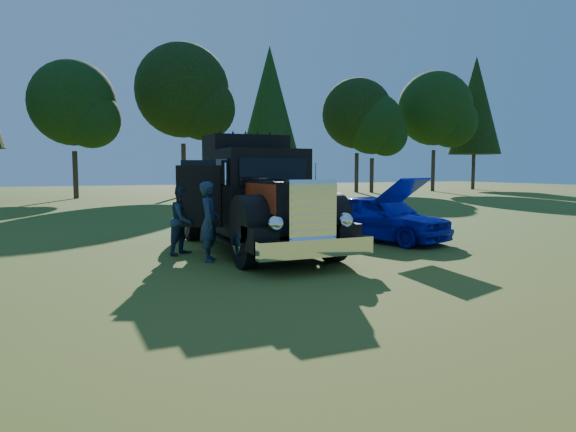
{
  "coord_description": "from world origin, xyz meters",
  "views": [
    {
      "loc": [
        -5.07,
        -10.76,
        2.1
      ],
      "look_at": [
        -0.19,
        0.21,
        1.01
      ],
      "focal_mm": 32.0,
      "sensor_mm": 36.0,
      "label": 1
    }
  ],
  "objects_px": {
    "diamond_t_truck": "(257,202)",
    "spectator_near": "(209,222)",
    "hotrod_coupe": "(383,218)",
    "spectator_far": "(184,220)"
  },
  "relations": [
    {
      "from": "diamond_t_truck",
      "to": "spectator_near",
      "type": "relative_size",
      "value": 3.91
    },
    {
      "from": "diamond_t_truck",
      "to": "hotrod_coupe",
      "type": "distance_m",
      "value": 4.07
    },
    {
      "from": "spectator_far",
      "to": "diamond_t_truck",
      "type": "bearing_deg",
      "value": -50.02
    },
    {
      "from": "hotrod_coupe",
      "to": "spectator_far",
      "type": "bearing_deg",
      "value": 179.75
    },
    {
      "from": "hotrod_coupe",
      "to": "spectator_near",
      "type": "distance_m",
      "value": 5.65
    },
    {
      "from": "diamond_t_truck",
      "to": "hotrod_coupe",
      "type": "height_order",
      "value": "diamond_t_truck"
    },
    {
      "from": "diamond_t_truck",
      "to": "spectator_near",
      "type": "bearing_deg",
      "value": -148.68
    },
    {
      "from": "diamond_t_truck",
      "to": "spectator_far",
      "type": "bearing_deg",
      "value": 171.55
    },
    {
      "from": "spectator_near",
      "to": "spectator_far",
      "type": "relative_size",
      "value": 1.05
    },
    {
      "from": "hotrod_coupe",
      "to": "spectator_far",
      "type": "distance_m",
      "value": 5.85
    }
  ]
}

